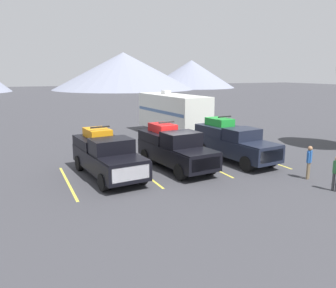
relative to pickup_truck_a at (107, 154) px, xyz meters
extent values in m
plane|color=#38383D|center=(3.76, -0.46, -1.12)|extent=(240.00, 240.00, 0.00)
cube|color=black|center=(0.02, -0.21, -0.27)|extent=(2.63, 5.81, 0.90)
cube|color=black|center=(0.23, -2.23, 0.22)|extent=(2.14, 1.77, 0.08)
cube|color=black|center=(0.07, -0.72, 0.56)|extent=(2.09, 1.65, 0.75)
cube|color=slate|center=(0.13, -1.30, 0.60)|extent=(1.84, 0.40, 0.55)
cube|color=black|center=(-0.13, 1.30, 0.44)|extent=(2.29, 2.78, 0.51)
cube|color=silver|center=(0.30, -2.99, -0.22)|extent=(1.76, 0.24, 0.63)
cylinder|color=black|center=(1.17, -2.02, -0.72)|extent=(0.36, 0.84, 0.81)
cylinder|color=black|center=(-0.74, -2.22, -0.72)|extent=(0.36, 0.84, 0.81)
cylinder|color=black|center=(0.78, 1.79, -0.72)|extent=(0.36, 0.84, 0.81)
cylinder|color=black|center=(-1.12, 1.60, -0.72)|extent=(0.36, 0.84, 0.81)
cube|color=orange|center=(-0.13, 1.30, 0.91)|extent=(1.30, 1.77, 0.45)
cylinder|color=black|center=(0.39, 0.78, 0.91)|extent=(0.22, 0.46, 0.44)
cylinder|color=black|center=(-0.54, 0.69, 0.91)|extent=(0.22, 0.46, 0.44)
cylinder|color=black|center=(0.28, 1.91, 0.91)|extent=(0.22, 0.46, 0.44)
cylinder|color=black|center=(-0.65, 1.82, 0.91)|extent=(0.22, 0.46, 0.44)
cube|color=black|center=(-0.08, 0.84, 1.29)|extent=(1.04, 0.18, 0.08)
cube|color=black|center=(3.80, -0.28, -0.27)|extent=(2.53, 5.71, 0.89)
cube|color=black|center=(4.00, -2.26, 0.22)|extent=(2.05, 1.74, 0.08)
cube|color=black|center=(3.85, -0.78, 0.59)|extent=(2.00, 1.62, 0.82)
cube|color=slate|center=(3.91, -1.35, 0.63)|extent=(1.76, 0.41, 0.61)
cube|color=black|center=(3.65, 1.21, 0.45)|extent=(2.19, 2.73, 0.55)
cube|color=silver|center=(4.08, -3.01, -0.22)|extent=(1.68, 0.23, 0.62)
cylinder|color=black|center=(4.90, -2.06, -0.71)|extent=(0.36, 0.85, 0.82)
cylinder|color=black|center=(3.08, -2.25, -0.71)|extent=(0.36, 0.85, 0.82)
cylinder|color=black|center=(4.52, 1.69, -0.71)|extent=(0.36, 0.85, 0.82)
cylinder|color=black|center=(2.70, 1.50, -0.71)|extent=(0.36, 0.85, 0.82)
cube|color=red|center=(3.65, 1.21, 0.95)|extent=(1.25, 1.73, 0.45)
cylinder|color=black|center=(4.15, 0.70, 0.95)|extent=(0.22, 0.46, 0.44)
cylinder|color=black|center=(3.26, 0.61, 0.95)|extent=(0.22, 0.46, 0.44)
cylinder|color=black|center=(4.04, 1.81, 0.95)|extent=(0.22, 0.46, 0.44)
cylinder|color=black|center=(3.15, 1.72, 0.95)|extent=(0.22, 0.46, 0.44)
cube|color=black|center=(3.70, 0.75, 1.33)|extent=(1.00, 0.18, 0.08)
cube|color=black|center=(7.67, -0.35, -0.24)|extent=(2.51, 5.88, 0.92)
cube|color=black|center=(7.88, -2.40, 0.27)|extent=(2.02, 1.78, 0.08)
cube|color=black|center=(7.73, -0.86, 0.58)|extent=(1.97, 1.66, 0.71)
cube|color=slate|center=(7.79, -1.45, 0.62)|extent=(1.72, 0.38, 0.53)
cube|color=black|center=(7.52, 1.19, 0.53)|extent=(2.16, 2.81, 0.61)
cube|color=silver|center=(7.96, -3.16, -0.19)|extent=(1.65, 0.23, 0.65)
cylinder|color=black|center=(8.76, -2.19, -0.70)|extent=(0.36, 0.87, 0.85)
cylinder|color=black|center=(6.98, -2.37, -0.70)|extent=(0.36, 0.87, 0.85)
cylinder|color=black|center=(8.37, 1.68, -0.70)|extent=(0.36, 0.87, 0.85)
cylinder|color=black|center=(6.59, 1.50, -0.70)|extent=(0.36, 0.87, 0.85)
cube|color=green|center=(7.52, 1.19, 1.07)|extent=(1.23, 1.78, 0.45)
cylinder|color=black|center=(8.01, 0.66, 1.06)|extent=(0.22, 0.46, 0.44)
cylinder|color=black|center=(7.14, 0.57, 1.06)|extent=(0.22, 0.46, 0.44)
cylinder|color=black|center=(7.90, 1.81, 1.06)|extent=(0.22, 0.46, 0.44)
cylinder|color=black|center=(7.03, 1.72, 1.06)|extent=(0.22, 0.46, 0.44)
cube|color=black|center=(7.57, 0.72, 1.44)|extent=(0.97, 0.18, 0.08)
cube|color=gold|center=(-2.03, -0.30, -1.12)|extent=(0.12, 5.50, 0.01)
cube|color=gold|center=(1.83, -0.30, -1.12)|extent=(0.12, 5.50, 0.01)
cube|color=gold|center=(5.69, -0.30, -1.12)|extent=(0.12, 5.50, 0.01)
cube|color=gold|center=(9.54, -0.30, -1.12)|extent=(0.12, 5.50, 0.01)
cube|color=silver|center=(7.89, 8.79, 0.84)|extent=(3.22, 8.08, 2.87)
cube|color=#4C6B99|center=(6.60, 8.69, 0.99)|extent=(0.64, 7.56, 0.24)
cube|color=silver|center=(7.79, 9.97, 2.43)|extent=(0.66, 0.75, 0.30)
cube|color=#333333|center=(8.27, 4.26, -0.81)|extent=(0.22, 1.21, 0.12)
cylinder|color=black|center=(9.15, 7.95, -0.74)|extent=(0.28, 0.78, 0.76)
cylinder|color=black|center=(6.79, 7.75, -0.74)|extent=(0.28, 0.78, 0.76)
cylinder|color=black|center=(9.00, 9.83, -0.74)|extent=(0.28, 0.78, 0.76)
cylinder|color=black|center=(6.63, 9.64, -0.74)|extent=(0.28, 0.78, 0.76)
cylinder|color=#726047|center=(8.91, -4.72, -0.70)|extent=(0.12, 0.12, 0.85)
cylinder|color=#726047|center=(9.07, -4.64, -0.70)|extent=(0.12, 0.12, 0.85)
cube|color=#2659A5|center=(8.99, -4.68, 0.02)|extent=(0.31, 0.29, 0.60)
sphere|color=#9E704C|center=(8.99, -4.68, 0.44)|extent=(0.23, 0.23, 0.23)
cylinder|color=#2659A5|center=(8.87, -4.74, -0.01)|extent=(0.10, 0.10, 0.54)
cylinder|color=#2659A5|center=(9.11, -4.62, -0.01)|extent=(0.10, 0.10, 0.54)
cylinder|color=#3F3F42|center=(8.69, -6.41, -0.72)|extent=(0.12, 0.12, 0.82)
cylinder|color=#33723F|center=(8.68, -6.36, -0.05)|extent=(0.10, 0.10, 0.52)
cone|color=gray|center=(27.66, 86.25, 4.44)|extent=(43.17, 43.17, 11.13)
cone|color=gray|center=(51.96, 87.39, 3.46)|extent=(29.27, 29.27, 9.17)
camera|label=1|loc=(-4.09, -16.54, 4.11)|focal=36.22mm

